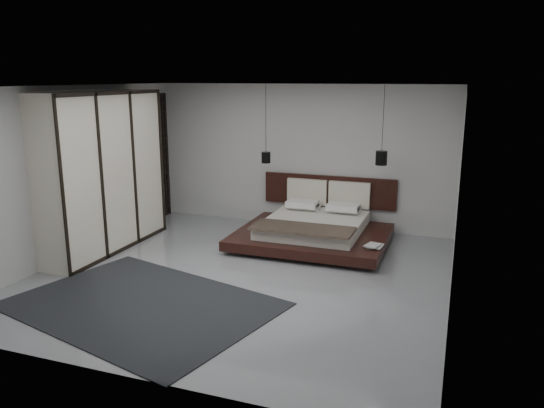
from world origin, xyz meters
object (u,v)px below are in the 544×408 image
at_px(pendant_right, 381,158).
at_px(rug, 142,305).
at_px(bed, 314,228).
at_px(pendant_left, 266,157).
at_px(lattice_screen, 156,158).
at_px(wardrobe, 103,172).

bearing_deg(pendant_right, rug, -123.38).
height_order(bed, rug, bed).
relative_size(pendant_right, rug, 0.41).
xyz_separation_m(bed, rug, (-1.42, -3.39, -0.27)).
height_order(pendant_left, pendant_right, same).
height_order(lattice_screen, pendant_left, pendant_left).
relative_size(bed, wardrobe, 0.95).
bearing_deg(rug, bed, 67.30).
distance_m(bed, pendant_left, 1.64).
relative_size(pendant_left, rug, 0.44).
relative_size(pendant_left, pendant_right, 1.06).
xyz_separation_m(pendant_right, rug, (-2.50, -3.79, -1.54)).
xyz_separation_m(lattice_screen, pendant_right, (4.64, -0.14, 0.25)).
bearing_deg(pendant_left, bed, -20.27).
bearing_deg(bed, rug, -112.70).
bearing_deg(wardrobe, pendant_right, 23.92).
relative_size(bed, pendant_left, 1.80).
relative_size(lattice_screen, bed, 0.99).
distance_m(pendant_left, pendant_right, 2.16).
relative_size(lattice_screen, pendant_right, 1.89).
bearing_deg(rug, lattice_screen, 118.58).
bearing_deg(pendant_right, pendant_left, 180.00).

